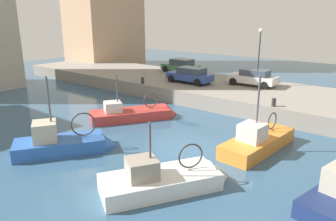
{
  "coord_description": "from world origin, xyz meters",
  "views": [
    {
      "loc": [
        -13.35,
        -9.52,
        7.09
      ],
      "look_at": [
        2.14,
        2.9,
        1.2
      ],
      "focal_mm": 34.52,
      "sensor_mm": 36.0,
      "label": 1
    }
  ],
  "objects": [
    {
      "name": "mooring_bollard_mid",
      "position": [
        7.35,
        -2.0,
        1.48
      ],
      "size": [
        0.28,
        0.28,
        0.55
      ],
      "primitive_type": "cylinder",
      "color": "#2D2D33",
      "rests_on": "quay_wall"
    },
    {
      "name": "parked_car_green",
      "position": [
        14.24,
        10.86,
        1.92
      ],
      "size": [
        1.96,
        4.04,
        1.42
      ],
      "color": "#387547",
      "rests_on": "quay_wall"
    },
    {
      "name": "fishing_boat_orange",
      "position": [
        2.79,
        -3.14,
        0.12
      ],
      "size": [
        6.25,
        2.36,
        4.93
      ],
      "color": "orange",
      "rests_on": "ground"
    },
    {
      "name": "fishing_boat_white",
      "position": [
        -3.78,
        -1.88,
        0.1
      ],
      "size": [
        5.9,
        4.56,
        3.96
      ],
      "color": "white",
      "rests_on": "ground"
    },
    {
      "name": "quay_streetlamp",
      "position": [
        13.0,
        1.72,
        4.45
      ],
      "size": [
        0.36,
        0.36,
        4.83
      ],
      "color": "#38383D",
      "rests_on": "quay_wall"
    },
    {
      "name": "water_surface",
      "position": [
        0.0,
        0.0,
        0.0
      ],
      "size": [
        80.0,
        80.0,
        0.0
      ],
      "primitive_type": "plane",
      "color": "#335675",
      "rests_on": "ground"
    },
    {
      "name": "parked_car_white",
      "position": [
        12.71,
        1.96,
        1.92
      ],
      "size": [
        2.06,
        4.14,
        1.41
      ],
      "color": "silver",
      "rests_on": "quay_wall"
    },
    {
      "name": "mooring_bollard_north",
      "position": [
        7.35,
        10.0,
        1.48
      ],
      "size": [
        0.28,
        0.28,
        0.55
      ],
      "primitive_type": "cylinder",
      "color": "#2D2D33",
      "rests_on": "quay_wall"
    },
    {
      "name": "fishing_boat_blue",
      "position": [
        -4.22,
        4.84,
        0.15
      ],
      "size": [
        5.48,
        4.4,
        4.98
      ],
      "color": "#2D60B7",
      "rests_on": "ground"
    },
    {
      "name": "quay_wall",
      "position": [
        11.5,
        0.0,
        0.6
      ],
      "size": [
        9.0,
        56.0,
        1.2
      ],
      "primitive_type": "cube",
      "color": "gray",
      "rests_on": "ground"
    },
    {
      "name": "fishing_boat_red",
      "position": [
        2.31,
        5.97,
        0.08
      ],
      "size": [
        6.32,
        4.93,
        4.12
      ],
      "color": "#BC3833",
      "rests_on": "ground"
    },
    {
      "name": "parked_car_blue",
      "position": [
        10.29,
        6.89,
        1.92
      ],
      "size": [
        1.92,
        4.19,
        1.4
      ],
      "color": "#334C9E",
      "rests_on": "quay_wall"
    }
  ]
}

